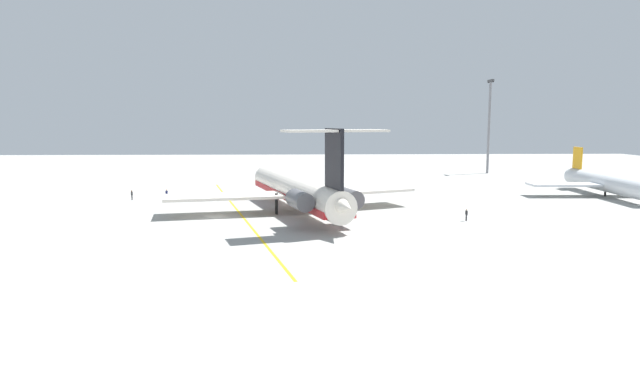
{
  "coord_description": "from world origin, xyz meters",
  "views": [
    {
      "loc": [
        83.13,
        13.03,
        14.55
      ],
      "look_at": [
        -4.31,
        16.28,
        3.22
      ],
      "focal_mm": 30.54,
      "sensor_mm": 36.0,
      "label": 1
    }
  ],
  "objects_px": {
    "main_jetliner": "(298,190)",
    "light_mast": "(489,122)",
    "ground_crew_portside": "(466,213)",
    "ground_crew_near_nose": "(167,193)",
    "ground_crew_near_tail": "(132,194)",
    "airliner_far_left": "(608,183)",
    "safety_cone_nose": "(328,188)",
    "safety_cone_wingtip": "(346,188)"
  },
  "relations": [
    {
      "from": "main_jetliner",
      "to": "light_mast",
      "type": "xyz_separation_m",
      "value": [
        -65.96,
        53.65,
        10.59
      ]
    },
    {
      "from": "ground_crew_portside",
      "to": "main_jetliner",
      "type": "bearing_deg",
      "value": 130.38
    },
    {
      "from": "main_jetliner",
      "to": "light_mast",
      "type": "relative_size",
      "value": 1.76
    },
    {
      "from": "ground_crew_near_nose",
      "to": "ground_crew_near_tail",
      "type": "height_order",
      "value": "ground_crew_near_tail"
    },
    {
      "from": "ground_crew_portside",
      "to": "light_mast",
      "type": "xyz_separation_m",
      "value": [
        -73.9,
        28.73,
        13.18
      ]
    },
    {
      "from": "airliner_far_left",
      "to": "ground_crew_near_nose",
      "type": "relative_size",
      "value": 17.34
    },
    {
      "from": "main_jetliner",
      "to": "light_mast",
      "type": "height_order",
      "value": "light_mast"
    },
    {
      "from": "airliner_far_left",
      "to": "light_mast",
      "type": "relative_size",
      "value": 1.16
    },
    {
      "from": "ground_crew_near_nose",
      "to": "ground_crew_near_tail",
      "type": "relative_size",
      "value": 0.96
    },
    {
      "from": "ground_crew_portside",
      "to": "ground_crew_near_nose",
      "type": "bearing_deg",
      "value": 120.87
    },
    {
      "from": "ground_crew_near_nose",
      "to": "safety_cone_nose",
      "type": "distance_m",
      "value": 33.89
    },
    {
      "from": "airliner_far_left",
      "to": "safety_cone_nose",
      "type": "bearing_deg",
      "value": -102.02
    },
    {
      "from": "ground_crew_portside",
      "to": "safety_cone_nose",
      "type": "height_order",
      "value": "ground_crew_portside"
    },
    {
      "from": "ground_crew_portside",
      "to": "ground_crew_near_tail",
      "type": "bearing_deg",
      "value": 125.01
    },
    {
      "from": "airliner_far_left",
      "to": "main_jetliner",
      "type": "bearing_deg",
      "value": -72.59
    },
    {
      "from": "airliner_far_left",
      "to": "ground_crew_portside",
      "type": "height_order",
      "value": "airliner_far_left"
    },
    {
      "from": "safety_cone_wingtip",
      "to": "light_mast",
      "type": "height_order",
      "value": "light_mast"
    },
    {
      "from": "ground_crew_portside",
      "to": "safety_cone_nose",
      "type": "distance_m",
      "value": 42.26
    },
    {
      "from": "ground_crew_near_tail",
      "to": "light_mast",
      "type": "distance_m",
      "value": 99.32
    },
    {
      "from": "safety_cone_nose",
      "to": "light_mast",
      "type": "bearing_deg",
      "value": 127.26
    },
    {
      "from": "main_jetliner",
      "to": "ground_crew_portside",
      "type": "distance_m",
      "value": 26.28
    },
    {
      "from": "ground_crew_near_tail",
      "to": "main_jetliner",
      "type": "bearing_deg",
      "value": -83.53
    },
    {
      "from": "light_mast",
      "to": "main_jetliner",
      "type": "bearing_deg",
      "value": -39.12
    },
    {
      "from": "ground_crew_near_tail",
      "to": "ground_crew_portside",
      "type": "xyz_separation_m",
      "value": [
        23.83,
        56.03,
        -0.01
      ]
    },
    {
      "from": "main_jetliner",
      "to": "ground_crew_near_nose",
      "type": "relative_size",
      "value": 26.27
    },
    {
      "from": "safety_cone_wingtip",
      "to": "light_mast",
      "type": "xyz_separation_m",
      "value": [
        -35.94,
        43.38,
        14.05
      ]
    },
    {
      "from": "airliner_far_left",
      "to": "safety_cone_nose",
      "type": "distance_m",
      "value": 55.53
    },
    {
      "from": "airliner_far_left",
      "to": "safety_cone_wingtip",
      "type": "xyz_separation_m",
      "value": [
        -13.37,
        -50.02,
        -2.4
      ]
    },
    {
      "from": "ground_crew_near_tail",
      "to": "safety_cone_nose",
      "type": "height_order",
      "value": "ground_crew_near_tail"
    },
    {
      "from": "ground_crew_near_tail",
      "to": "light_mast",
      "type": "bearing_deg",
      "value": -25.91
    },
    {
      "from": "ground_crew_near_nose",
      "to": "main_jetliner",
      "type": "bearing_deg",
      "value": -139.94
    },
    {
      "from": "main_jetliner",
      "to": "airliner_far_left",
      "type": "bearing_deg",
      "value": -91.38
    },
    {
      "from": "ground_crew_near_tail",
      "to": "safety_cone_nose",
      "type": "relative_size",
      "value": 3.32
    },
    {
      "from": "safety_cone_nose",
      "to": "light_mast",
      "type": "distance_m",
      "value": 60.94
    },
    {
      "from": "airliner_far_left",
      "to": "light_mast",
      "type": "height_order",
      "value": "light_mast"
    },
    {
      "from": "ground_crew_near_tail",
      "to": "safety_cone_wingtip",
      "type": "xyz_separation_m",
      "value": [
        -14.13,
        41.38,
        -0.88
      ]
    },
    {
      "from": "ground_crew_near_tail",
      "to": "ground_crew_portside",
      "type": "relative_size",
      "value": 1.01
    },
    {
      "from": "safety_cone_nose",
      "to": "ground_crew_near_tail",
      "type": "bearing_deg",
      "value": -69.33
    },
    {
      "from": "airliner_far_left",
      "to": "safety_cone_wingtip",
      "type": "height_order",
      "value": "airliner_far_left"
    },
    {
      "from": "ground_crew_near_tail",
      "to": "ground_crew_portside",
      "type": "bearing_deg",
      "value": -79.52
    },
    {
      "from": "ground_crew_portside",
      "to": "safety_cone_wingtip",
      "type": "distance_m",
      "value": 40.7
    },
    {
      "from": "ground_crew_near_nose",
      "to": "light_mast",
      "type": "xyz_separation_m",
      "value": [
        -48.21,
        78.76,
        13.21
      ]
    }
  ]
}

